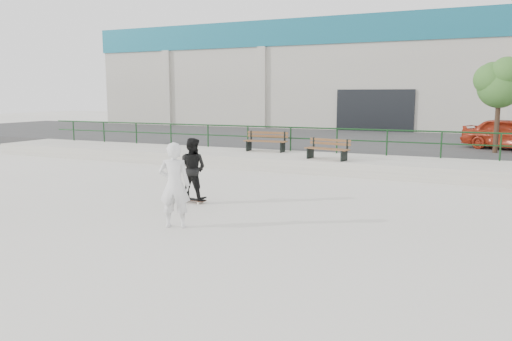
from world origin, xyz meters
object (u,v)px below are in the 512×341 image
at_px(bench_right, 328,149).
at_px(standing_skater, 192,169).
at_px(red_car, 512,134).
at_px(tree, 501,82).
at_px(seated_skater, 174,185).
at_px(bench_left, 266,141).
at_px(skateboard, 193,200).

relative_size(bench_right, standing_skater, 1.05).
height_order(red_car, standing_skater, red_car).
height_order(tree, seated_skater, tree).
distance_m(bench_right, standing_skater, 6.70).
bearing_deg(red_car, bench_left, 141.94).
height_order(bench_left, tree, tree).
distance_m(bench_left, tree, 9.77).
height_order(tree, red_car, tree).
bearing_deg(tree, bench_left, -159.25).
xyz_separation_m(bench_left, seated_skater, (2.19, -10.30, 0.02)).
distance_m(red_car, standing_skater, 15.25).
relative_size(tree, seated_skater, 2.06).
bearing_deg(bench_right, tree, 52.44).
distance_m(bench_left, standing_skater, 8.06).
bearing_deg(standing_skater, red_car, -125.59).
bearing_deg(skateboard, bench_left, 107.16).
height_order(bench_left, standing_skater, standing_skater).
bearing_deg(skateboard, tree, 64.51).
bearing_deg(bench_left, bench_right, -28.67).
xyz_separation_m(standing_skater, seated_skater, (0.97, -2.33, 0.01)).
distance_m(tree, skateboard, 14.04).
bearing_deg(seated_skater, skateboard, -87.00).
relative_size(bench_left, seated_skater, 0.98).
relative_size(bench_left, red_car, 0.46).
bearing_deg(standing_skater, bench_left, -84.15).
xyz_separation_m(tree, standing_skater, (-7.62, -11.32, -2.46)).
distance_m(skateboard, seated_skater, 2.67).
bearing_deg(red_car, standing_skater, 172.03).
bearing_deg(seated_skater, standing_skater, -87.00).
relative_size(skateboard, standing_skater, 0.49).
relative_size(tree, standing_skater, 2.33).
height_order(bench_right, skateboard, bench_right).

